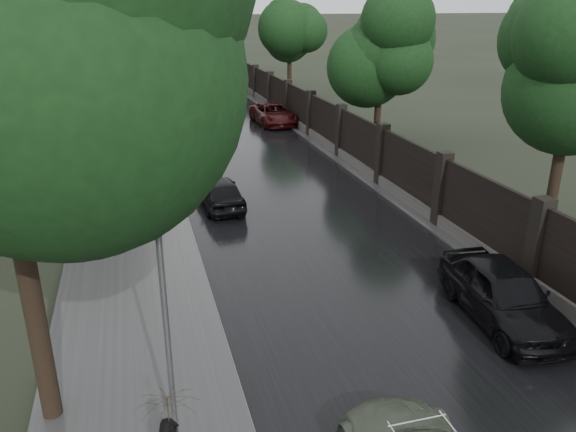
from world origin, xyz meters
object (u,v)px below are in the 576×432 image
Objects in this scene: tree_right_a at (571,90)px; tree_right_b at (381,53)px; car_right_far at (273,114)px; tree_left_far at (83,43)px; tree_right_c at (289,35)px; traffic_light at (156,102)px; lamp_post at (166,323)px; car_right_near at (504,294)px; hatchback_left at (219,192)px; pedestrian_umbrella at (170,418)px.

tree_right_b is (0.00, 14.00, 0.00)m from tree_right_a.
car_right_far is at bearing 121.35° from tree_right_b.
tree_left_far is at bearing 125.17° from tree_right_a.
tree_left_far is at bearing 152.70° from tree_right_b.
tree_right_c reaches higher than traffic_light.
lamp_post is 1.17× the size of car_right_near.
car_right_near is (7.12, -21.15, -1.65)m from traffic_light.
tree_right_a and tree_right_c have the same top height.
tree_right_b is 9.16m from car_right_far.
hatchback_left is at bearing -111.31° from tree_right_c.
car_right_near is at bearing 2.29° from pedestrian_umbrella.
hatchback_left is (-10.13, -25.99, -4.32)m from tree_right_c.
car_right_far is (11.29, -1.09, -4.57)m from tree_left_far.
traffic_light is 22.38m from car_right_near.
lamp_post is 1.28× the size of traffic_light.
car_right_far is (-4.21, -11.09, -4.27)m from tree_right_c.
tree_right_a is 1.90× the size of hatchback_left.
tree_right_b and tree_right_c have the same top height.
tree_right_a is at bearing -90.00° from tree_right_c.
tree_left_far is 1.85× the size of traffic_light.
car_right_near is 9.12m from pedestrian_umbrella.
hatchback_left is at bearing 149.31° from tree_right_a.
pedestrian_umbrella is at bearing -149.31° from tree_right_a.
tree_right_b is 13.61m from hatchback_left.
tree_right_a is 21.76m from car_right_far.
tree_right_a is at bearing -90.00° from tree_right_b.
car_right_far is at bearing 93.53° from car_right_near.
lamp_post is 28.83m from car_right_far.
tree_right_a and tree_right_b have the same top height.
tree_right_a is 1.37× the size of lamp_post.
tree_right_a reaches higher than hatchback_left.
tree_right_b reaches higher than car_right_far.
lamp_post is (2.60, -28.50, -2.57)m from tree_left_far.
hatchback_left is 14.08m from pedestrian_umbrella.
tree_right_c is (0.00, 32.00, 0.00)m from tree_right_a.
hatchback_left is 16.03m from car_right_far.
pedestrian_umbrella is (-13.00, -7.72, -3.14)m from tree_right_a.
tree_right_c is 1.61× the size of car_right_near.
tree_left_far is 1.05× the size of tree_right_c.
lamp_post is at bearing 74.27° from hatchback_left.
tree_right_b is at bearing -60.95° from car_right_far.
traffic_light is (3.70, -5.01, -2.84)m from tree_left_far.
tree_right_a is at bearing -80.91° from car_right_far.
tree_left_far is 17.48m from hatchback_left.
traffic_light is (-11.80, -15.01, -2.55)m from tree_right_c.
tree_right_c is 12.61m from car_right_far.
car_right_near is at bearing -71.38° from traffic_light.
tree_right_b is at bearing -90.00° from tree_right_c.
tree_right_a is at bearing 26.74° from lamp_post.
car_right_near is 1.76× the size of pedestrian_umbrella.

